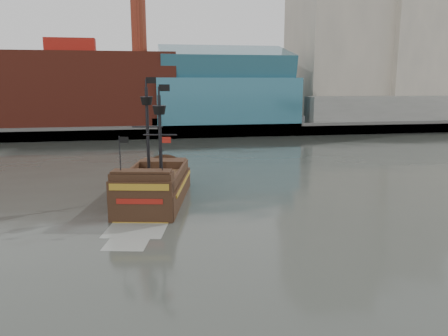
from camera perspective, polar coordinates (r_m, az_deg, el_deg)
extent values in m
plane|color=#292B26|center=(28.61, 5.99, -12.16)|extent=(400.00, 400.00, 0.00)
cube|color=slate|center=(117.84, -6.69, 6.19)|extent=(220.00, 60.00, 2.00)
cube|color=#4C4C49|center=(88.54, -5.42, 4.74)|extent=(220.00, 1.00, 2.60)
cube|color=maroon|center=(98.22, -19.10, 9.62)|extent=(42.00, 18.00, 15.00)
cube|color=#2B6174|center=(96.84, 0.09, 8.73)|extent=(30.00, 16.00, 10.00)
cube|color=#ADA28F|center=(116.20, 14.58, 17.71)|extent=(20.00, 22.00, 46.00)
cube|color=#ACA290|center=(120.91, 23.35, 14.99)|extent=(18.00, 18.00, 38.00)
cube|color=#ADA28F|center=(136.04, 15.52, 17.94)|extent=(24.00, 20.00, 52.00)
cube|color=slate|center=(106.93, 21.13, 7.15)|extent=(40.00, 6.00, 6.00)
cylinder|color=maroon|center=(100.52, -11.20, 20.64)|extent=(3.20, 3.20, 22.00)
cube|color=#2B6174|center=(96.81, 0.09, 13.47)|extent=(28.00, 14.94, 8.78)
cube|color=black|center=(42.55, -8.97, -3.42)|extent=(7.95, 13.76, 2.80)
cube|color=#432F18|center=(42.18, -9.03, -1.37)|extent=(7.16, 12.39, 0.32)
cube|color=black|center=(47.09, -7.90, 0.46)|extent=(5.02, 3.48, 1.08)
cube|color=black|center=(36.66, -10.66, -2.05)|extent=(5.36, 2.75, 1.94)
cube|color=black|center=(36.16, -10.89, -5.07)|extent=(5.22, 1.36, 4.31)
cube|color=olive|center=(35.57, -11.05, -2.47)|extent=(4.76, 1.09, 0.54)
cube|color=maroon|center=(35.87, -10.97, -4.31)|extent=(3.71, 0.87, 0.43)
cylinder|color=black|center=(43.20, -9.95, 4.77)|extent=(0.36, 0.36, 8.40)
cylinder|color=black|center=(39.43, -8.34, 3.74)|extent=(0.36, 0.36, 7.76)
cone|color=black|center=(42.97, -10.08, 8.63)|extent=(1.41, 1.41, 0.75)
cone|color=black|center=(39.18, -8.45, 7.49)|extent=(1.41, 1.41, 0.75)
cube|color=black|center=(42.84, -9.52, 11.23)|extent=(0.96, 0.23, 0.59)
cube|color=black|center=(39.02, -7.82, 10.34)|extent=(0.96, 0.23, 0.59)
cube|color=#949994|center=(34.87, -11.45, -7.93)|extent=(5.28, 4.74, 0.02)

